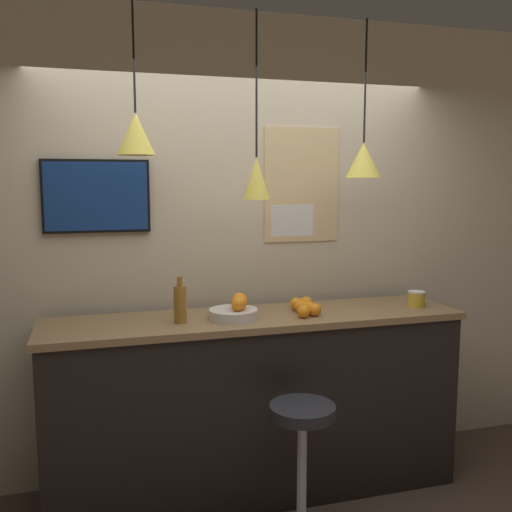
# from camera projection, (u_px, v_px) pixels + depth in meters

# --- Properties ---
(back_wall) EXTENTS (8.00, 0.06, 2.90)m
(back_wall) POSITION_uv_depth(u_px,v_px,m) (239.00, 247.00, 3.66)
(back_wall) COLOR beige
(back_wall) RESTS_ON ground_plane
(service_counter) EXTENTS (2.45, 0.57, 1.09)m
(service_counter) POSITION_uv_depth(u_px,v_px,m) (256.00, 404.00, 3.40)
(service_counter) COLOR black
(service_counter) RESTS_ON ground_plane
(bar_stool) EXTENTS (0.38, 0.38, 0.75)m
(bar_stool) POSITION_uv_depth(u_px,v_px,m) (302.00, 452.00, 2.90)
(bar_stool) COLOR #B7B7BC
(bar_stool) RESTS_ON ground_plane
(fruit_bowl) EXTENTS (0.28, 0.28, 0.14)m
(fruit_bowl) POSITION_uv_depth(u_px,v_px,m) (235.00, 310.00, 3.23)
(fruit_bowl) COLOR beige
(fruit_bowl) RESTS_ON service_counter
(orange_pile) EXTENTS (0.16, 0.28, 0.09)m
(orange_pile) POSITION_uv_depth(u_px,v_px,m) (305.00, 307.00, 3.38)
(orange_pile) COLOR orange
(orange_pile) RESTS_ON service_counter
(juice_bottle) EXTENTS (0.07, 0.07, 0.26)m
(juice_bottle) POSITION_uv_depth(u_px,v_px,m) (180.00, 303.00, 3.14)
(juice_bottle) COLOR olive
(juice_bottle) RESTS_ON service_counter
(spread_jar) EXTENTS (0.10, 0.10, 0.10)m
(spread_jar) POSITION_uv_depth(u_px,v_px,m) (417.00, 299.00, 3.56)
(spread_jar) COLOR gold
(spread_jar) RESTS_ON service_counter
(pendant_lamp_left) EXTENTS (0.21, 0.21, 0.79)m
(pendant_lamp_left) POSITION_uv_depth(u_px,v_px,m) (136.00, 134.00, 3.00)
(pendant_lamp_left) COLOR black
(pendant_lamp_middle) EXTENTS (0.15, 0.15, 1.03)m
(pendant_lamp_middle) POSITION_uv_depth(u_px,v_px,m) (256.00, 177.00, 3.21)
(pendant_lamp_middle) COLOR black
(pendant_lamp_right) EXTENTS (0.21, 0.21, 0.91)m
(pendant_lamp_right) POSITION_uv_depth(u_px,v_px,m) (364.00, 159.00, 3.38)
(pendant_lamp_right) COLOR black
(mounted_tv) EXTENTS (0.61, 0.04, 0.43)m
(mounted_tv) POSITION_uv_depth(u_px,v_px,m) (96.00, 196.00, 3.32)
(mounted_tv) COLOR black
(hanging_menu_board) EXTENTS (0.24, 0.01, 0.17)m
(hanging_menu_board) POSITION_uv_depth(u_px,v_px,m) (292.00, 220.00, 3.10)
(hanging_menu_board) COLOR white
(wall_poster) EXTENTS (0.50, 0.01, 0.73)m
(wall_poster) POSITION_uv_depth(u_px,v_px,m) (302.00, 185.00, 3.68)
(wall_poster) COLOR #DBBC84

